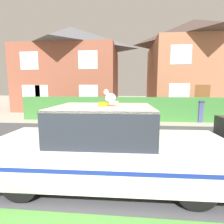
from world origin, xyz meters
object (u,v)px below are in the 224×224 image
object	(u,v)px
police_car	(108,147)
house_left	(72,68)
wheelie_bin	(200,111)
cat	(110,97)
house_right	(191,65)

from	to	relation	value
police_car	house_left	size ratio (longest dim) A/B	0.55
house_left	wheelie_bin	world-z (taller)	house_left
police_car	cat	distance (m)	1.02
police_car	house_right	world-z (taller)	house_right
house_left	house_right	size ratio (longest dim) A/B	1.12
house_right	wheelie_bin	world-z (taller)	house_right
house_left	wheelie_bin	size ratio (longest dim) A/B	7.06
cat	house_left	xyz separation A→B (m)	(-4.74, 12.39, 1.94)
cat	house_left	size ratio (longest dim) A/B	0.03
cat	wheelie_bin	size ratio (longest dim) A/B	0.24
cat	police_car	bearing A→B (deg)	-58.17
cat	house_right	size ratio (longest dim) A/B	0.04
police_car	cat	bearing A→B (deg)	-59.07
cat	house_left	distance (m)	13.40
cat	wheelie_bin	bearing A→B (deg)	-122.86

